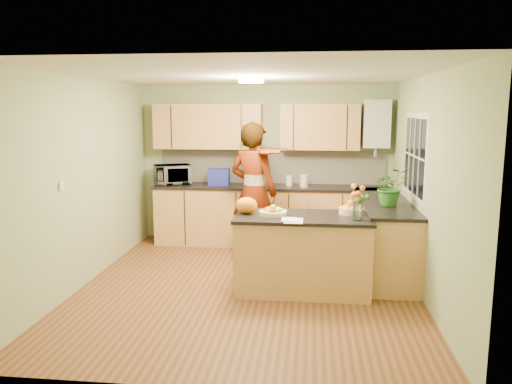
# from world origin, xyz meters

# --- Properties ---
(floor) EXTENTS (4.50, 4.50, 0.00)m
(floor) POSITION_xyz_m (0.00, 0.00, 0.00)
(floor) COLOR #5B311A
(floor) RESTS_ON ground
(ceiling) EXTENTS (4.00, 4.50, 0.02)m
(ceiling) POSITION_xyz_m (0.00, 0.00, 2.50)
(ceiling) COLOR silver
(ceiling) RESTS_ON wall_back
(wall_back) EXTENTS (4.00, 0.02, 2.50)m
(wall_back) POSITION_xyz_m (0.00, 2.25, 1.25)
(wall_back) COLOR #99A978
(wall_back) RESTS_ON floor
(wall_front) EXTENTS (4.00, 0.02, 2.50)m
(wall_front) POSITION_xyz_m (0.00, -2.25, 1.25)
(wall_front) COLOR #99A978
(wall_front) RESTS_ON floor
(wall_left) EXTENTS (0.02, 4.50, 2.50)m
(wall_left) POSITION_xyz_m (-2.00, 0.00, 1.25)
(wall_left) COLOR #99A978
(wall_left) RESTS_ON floor
(wall_right) EXTENTS (0.02, 4.50, 2.50)m
(wall_right) POSITION_xyz_m (2.00, 0.00, 1.25)
(wall_right) COLOR #99A978
(wall_right) RESTS_ON floor
(back_counter) EXTENTS (3.64, 0.62, 0.94)m
(back_counter) POSITION_xyz_m (0.10, 1.95, 0.47)
(back_counter) COLOR tan
(back_counter) RESTS_ON floor
(right_counter) EXTENTS (0.62, 2.24, 0.94)m
(right_counter) POSITION_xyz_m (1.70, 0.85, 0.47)
(right_counter) COLOR tan
(right_counter) RESTS_ON floor
(splashback) EXTENTS (3.60, 0.02, 0.52)m
(splashback) POSITION_xyz_m (0.10, 2.23, 1.20)
(splashback) COLOR silver
(splashback) RESTS_ON back_counter
(upper_cabinets) EXTENTS (3.20, 0.34, 0.70)m
(upper_cabinets) POSITION_xyz_m (-0.18, 2.08, 1.85)
(upper_cabinets) COLOR tan
(upper_cabinets) RESTS_ON wall_back
(boiler) EXTENTS (0.40, 0.30, 0.86)m
(boiler) POSITION_xyz_m (1.70, 2.09, 1.90)
(boiler) COLOR silver
(boiler) RESTS_ON wall_back
(window_right) EXTENTS (0.01, 1.30, 1.05)m
(window_right) POSITION_xyz_m (1.99, 0.60, 1.55)
(window_right) COLOR silver
(window_right) RESTS_ON wall_right
(light_switch) EXTENTS (0.02, 0.09, 0.09)m
(light_switch) POSITION_xyz_m (-1.99, -0.60, 1.30)
(light_switch) COLOR silver
(light_switch) RESTS_ON wall_left
(ceiling_lamp) EXTENTS (0.30, 0.30, 0.07)m
(ceiling_lamp) POSITION_xyz_m (0.00, 0.30, 2.46)
(ceiling_lamp) COLOR #FFEABF
(ceiling_lamp) RESTS_ON ceiling
(peninsula_island) EXTENTS (1.58, 0.81, 0.90)m
(peninsula_island) POSITION_xyz_m (0.65, -0.04, 0.45)
(peninsula_island) COLOR tan
(peninsula_island) RESTS_ON floor
(fruit_dish) EXTENTS (0.32, 0.32, 0.11)m
(fruit_dish) POSITION_xyz_m (0.30, -0.04, 0.95)
(fruit_dish) COLOR #F4E1C3
(fruit_dish) RESTS_ON peninsula_island
(orange_bowl) EXTENTS (0.27, 0.27, 0.16)m
(orange_bowl) POSITION_xyz_m (1.20, 0.11, 0.97)
(orange_bowl) COLOR #F4E1C3
(orange_bowl) RESTS_ON peninsula_island
(flower_vase) EXTENTS (0.25, 0.25, 0.46)m
(flower_vase) POSITION_xyz_m (1.25, -0.22, 1.20)
(flower_vase) COLOR silver
(flower_vase) RESTS_ON peninsula_island
(orange_bag) EXTENTS (0.32, 0.30, 0.19)m
(orange_bag) POSITION_xyz_m (-0.02, 0.01, 1.00)
(orange_bag) COLOR orange
(orange_bag) RESTS_ON peninsula_island
(papers) EXTENTS (0.21, 0.28, 0.01)m
(papers) POSITION_xyz_m (0.55, -0.34, 0.91)
(papers) COLOR white
(papers) RESTS_ON peninsula_island
(violinist) EXTENTS (0.84, 0.71, 1.95)m
(violinist) POSITION_xyz_m (-0.07, 1.13, 0.97)
(violinist) COLOR #EBAD90
(violinist) RESTS_ON floor
(violin) EXTENTS (0.64, 0.56, 0.16)m
(violin) POSITION_xyz_m (0.13, 0.91, 1.56)
(violin) COLOR #550C05
(violin) RESTS_ON violinist
(microwave) EXTENTS (0.66, 0.57, 0.31)m
(microwave) POSITION_xyz_m (-1.46, 1.96, 1.09)
(microwave) COLOR silver
(microwave) RESTS_ON back_counter
(blue_box) EXTENTS (0.33, 0.25, 0.26)m
(blue_box) POSITION_xyz_m (-0.71, 1.93, 1.07)
(blue_box) COLOR navy
(blue_box) RESTS_ON back_counter
(kettle) EXTENTS (0.15, 0.15, 0.28)m
(kettle) POSITION_xyz_m (-0.01, 1.95, 1.05)
(kettle) COLOR #BCBCC1
(kettle) RESTS_ON back_counter
(jar_cream) EXTENTS (0.11, 0.11, 0.16)m
(jar_cream) POSITION_xyz_m (0.39, 2.00, 1.02)
(jar_cream) COLOR #F4E1C3
(jar_cream) RESTS_ON back_counter
(jar_white) EXTENTS (0.13, 0.13, 0.19)m
(jar_white) POSITION_xyz_m (0.62, 1.88, 1.03)
(jar_white) COLOR silver
(jar_white) RESTS_ON back_counter
(potted_plant) EXTENTS (0.50, 0.46, 0.48)m
(potted_plant) POSITION_xyz_m (1.70, 0.50, 1.18)
(potted_plant) COLOR #2B6822
(potted_plant) RESTS_ON right_counter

